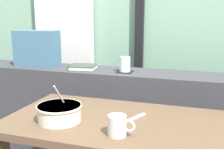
# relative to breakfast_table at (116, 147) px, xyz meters

# --- Properties ---
(curtain_left_panel) EXTENTS (0.56, 0.06, 2.50)m
(curtain_left_panel) POSITION_rel_breakfast_table_xyz_m (-0.85, 1.11, 0.65)
(curtain_left_panel) COLOR white
(curtain_left_panel) RESTS_ON ground
(window_divider_post) EXTENTS (0.07, 0.05, 2.60)m
(window_divider_post) POSITION_rel_breakfast_table_xyz_m (-0.15, 1.14, 0.70)
(window_divider_post) COLOR black
(window_divider_post) RESTS_ON ground
(dark_console_ledge) EXTENTS (2.80, 0.31, 0.85)m
(dark_console_ledge) POSITION_rel_breakfast_table_xyz_m (-0.09, 0.58, -0.18)
(dark_console_ledge) COLOR #38383D
(dark_console_ledge) RESTS_ON ground
(breakfast_table) EXTENTS (1.03, 0.58, 0.74)m
(breakfast_table) POSITION_rel_breakfast_table_xyz_m (0.00, 0.00, 0.00)
(breakfast_table) COLOR brown
(breakfast_table) RESTS_ON ground
(coaster_square) EXTENTS (0.10, 0.10, 0.00)m
(coaster_square) POSITION_rel_breakfast_table_xyz_m (-0.11, 0.54, 0.25)
(coaster_square) COLOR black
(coaster_square) RESTS_ON dark_console_ledge
(juice_glass) EXTENTS (0.07, 0.07, 0.10)m
(juice_glass) POSITION_rel_breakfast_table_xyz_m (-0.11, 0.54, 0.30)
(juice_glass) COLOR white
(juice_glass) RESTS_ON coaster_square
(closed_book) EXTENTS (0.20, 0.18, 0.03)m
(closed_book) POSITION_rel_breakfast_table_xyz_m (-0.41, 0.56, 0.27)
(closed_book) COLOR #334233
(closed_book) RESTS_ON dark_console_ledge
(throw_pillow) EXTENTS (0.33, 0.16, 0.26)m
(throw_pillow) POSITION_rel_breakfast_table_xyz_m (-0.79, 0.58, 0.38)
(throw_pillow) COLOR #426B84
(throw_pillow) RESTS_ON dark_console_ledge
(soup_bowl) EXTENTS (0.21, 0.21, 0.17)m
(soup_bowl) POSITION_rel_breakfast_table_xyz_m (-0.24, -0.10, 0.18)
(soup_bowl) COLOR silver
(soup_bowl) RESTS_ON breakfast_table
(fork_utensil) EXTENTS (0.08, 0.16, 0.01)m
(fork_utensil) POSITION_rel_breakfast_table_xyz_m (0.08, 0.03, 0.14)
(fork_utensil) COLOR silver
(fork_utensil) RESTS_ON breakfast_table
(ceramic_mug) EXTENTS (0.11, 0.08, 0.08)m
(ceramic_mug) POSITION_rel_breakfast_table_xyz_m (0.06, -0.16, 0.18)
(ceramic_mug) COLOR silver
(ceramic_mug) RESTS_ON breakfast_table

